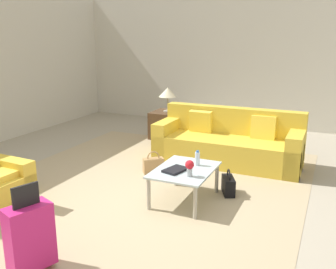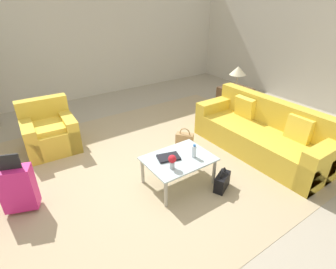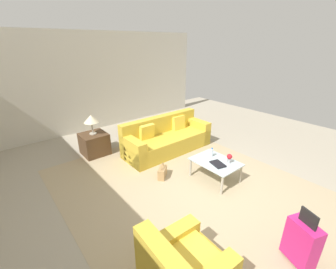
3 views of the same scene
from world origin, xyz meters
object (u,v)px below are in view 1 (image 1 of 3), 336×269
(coffee_table_book, at_px, (175,170))
(side_table, at_px, (168,125))
(flower_vase, at_px, (190,167))
(handbag_black, at_px, (228,185))
(coffee_table, at_px, (185,173))
(table_lamp, at_px, (168,93))
(suitcase_magenta, at_px, (30,236))
(couch, at_px, (229,144))
(handbag_tan, at_px, (153,165))
(water_bottle, at_px, (197,159))

(coffee_table_book, height_order, side_table, side_table)
(flower_vase, relative_size, handbag_black, 0.57)
(coffee_table, relative_size, table_lamp, 1.89)
(coffee_table, xyz_separation_m, suitcase_magenta, (-2.00, 0.70, -0.03))
(couch, bearing_deg, table_lamp, 57.91)
(table_lamp, bearing_deg, handbag_tan, -161.84)
(coffee_table, bearing_deg, suitcase_magenta, 160.71)
(table_lamp, xyz_separation_m, suitcase_magenta, (-4.80, -0.80, -0.61))
(flower_vase, height_order, side_table, flower_vase)
(suitcase_magenta, height_order, handbag_black, suitcase_magenta)
(flower_vase, bearing_deg, coffee_table_book, 66.50)
(flower_vase, bearing_deg, handbag_tan, 44.91)
(coffee_table, relative_size, handbag_tan, 2.68)
(coffee_table_book, xyz_separation_m, handbag_tan, (0.89, 0.75, -0.33))
(coffee_table_book, height_order, suitcase_magenta, suitcase_magenta)
(table_lamp, bearing_deg, suitcase_magenta, -170.54)
(side_table, distance_m, suitcase_magenta, 4.87)
(coffee_table_book, xyz_separation_m, side_table, (2.92, 1.42, -0.17))
(suitcase_magenta, height_order, handbag_tan, suitcase_magenta)
(couch, height_order, flower_vase, couch)
(coffee_table, bearing_deg, table_lamp, 28.18)
(flower_vase, xyz_separation_m, side_table, (3.02, 1.65, -0.28))
(suitcase_magenta, bearing_deg, flower_vase, -25.53)
(coffee_table, relative_size, water_bottle, 4.70)
(coffee_table, bearing_deg, handbag_black, -46.80)
(flower_vase, relative_size, handbag_tan, 0.57)
(coffee_table, distance_m, side_table, 3.18)
(table_lamp, distance_m, suitcase_magenta, 4.90)
(flower_vase, distance_m, side_table, 3.45)
(flower_vase, distance_m, handbag_black, 0.85)
(coffee_table, bearing_deg, couch, -3.19)
(water_bottle, distance_m, handbag_black, 0.60)
(couch, distance_m, table_lamp, 2.00)
(water_bottle, bearing_deg, coffee_table, 153.43)
(suitcase_magenta, bearing_deg, handbag_black, -25.60)
(coffee_table_book, bearing_deg, suitcase_magenta, 177.08)
(water_bottle, distance_m, coffee_table_book, 0.38)
(handbag_tan, bearing_deg, suitcase_magenta, -177.26)
(side_table, xyz_separation_m, handbag_black, (-2.36, -1.97, -0.16))
(coffee_table_book, xyz_separation_m, suitcase_magenta, (-1.88, 0.62, -0.10))
(coffee_table, distance_m, handbag_black, 0.69)
(coffee_table, xyz_separation_m, water_bottle, (0.20, -0.10, 0.15))
(side_table, distance_m, table_lamp, 0.68)
(coffee_table_book, bearing_deg, side_table, 41.27)
(handbag_black, bearing_deg, flower_vase, 154.19)
(table_lamp, relative_size, handbag_tan, 1.42)
(coffee_table, xyz_separation_m, coffee_table_book, (-0.12, 0.08, 0.07))
(water_bottle, xyz_separation_m, side_table, (2.60, 1.60, -0.25))
(coffee_table, bearing_deg, flower_vase, -145.71)
(water_bottle, relative_size, handbag_black, 0.57)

